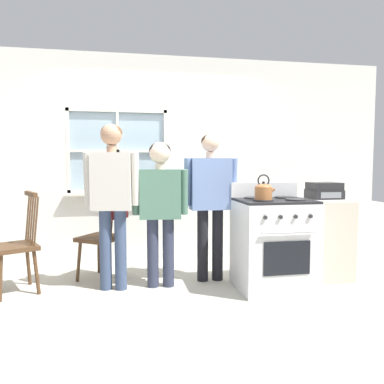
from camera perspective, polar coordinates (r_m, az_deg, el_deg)
ground_plane at (r=3.86m, az=-3.28°, el=-15.16°), size 16.00×16.00×0.00m
wall_back at (r=5.03m, az=-5.01°, el=4.96°), size 6.40×0.16×2.70m
chair_by_window at (r=4.29m, az=-13.58°, el=-6.86°), size 0.57×0.57×1.01m
chair_near_wall at (r=4.15m, az=-25.14°, el=-7.56°), size 0.54×0.55×1.01m
person_elderly_left at (r=3.85m, az=-12.08°, el=0.41°), size 0.56×0.28×1.68m
person_teen_center at (r=3.88m, az=-4.86°, el=-0.98°), size 0.58×0.25×1.51m
person_adult_right at (r=4.07m, az=2.81°, el=-0.12°), size 0.59×0.22×1.61m
stove at (r=3.97m, az=12.31°, el=-7.60°), size 0.75×0.68×1.08m
kettle at (r=3.71m, az=10.83°, el=0.18°), size 0.21×0.17×0.25m
potted_plant at (r=4.93m, az=-9.57°, el=0.99°), size 0.13×0.13×0.32m
handbag at (r=4.10m, az=-11.11°, el=-2.09°), size 0.25×0.25×0.31m
side_counter at (r=4.48m, az=19.18°, el=-6.68°), size 0.55×0.50×0.90m
stereo at (r=4.39m, az=19.49°, el=0.18°), size 0.34×0.29×0.18m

